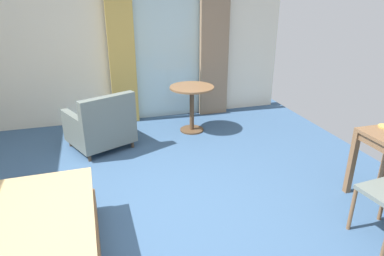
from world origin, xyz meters
The scene contains 7 objects.
ground centered at (0.00, 0.00, -0.05)m, with size 6.20×6.43×0.10m, color #38567A.
wall_back centered at (0.00, 2.96, 1.33)m, with size 5.80×0.12×2.65m, color silver.
balcony_glass_door centered at (0.87, 2.88, 1.17)m, with size 1.12×0.02×2.34m, color silver.
curtain_panel_left centered at (0.09, 2.78, 1.20)m, with size 0.41×0.10×2.40m, color tan.
curtain_panel_right centered at (1.65, 2.78, 1.20)m, with size 0.50×0.10×2.40m, color #897056.
armchair_by_window centered at (-0.36, 1.80, 0.33)m, with size 1.01×0.99×0.82m.
round_cafe_table centered at (1.04, 2.07, 0.54)m, with size 0.68×0.68×0.73m.
Camera 1 is at (-0.39, -2.77, 2.09)m, focal length 31.79 mm.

